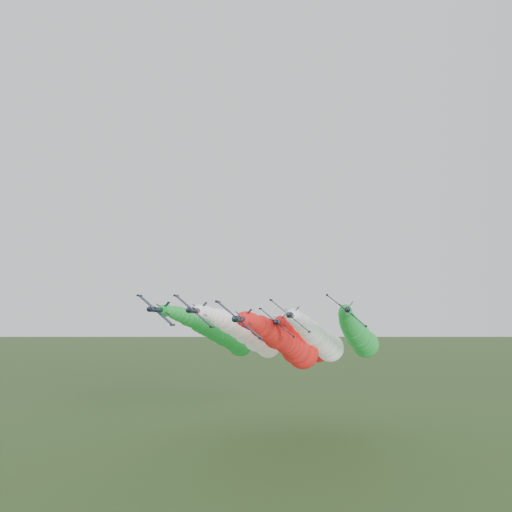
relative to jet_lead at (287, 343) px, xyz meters
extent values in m
plane|color=#3B5C29|center=(3.09, -31.03, -29.32)|extent=(3000.00, 3000.00, 0.00)
cylinder|color=black|center=(-4.85, -45.61, 6.39)|extent=(1.62, 9.39, 1.62)
cone|color=black|center=(-4.85, -51.14, 6.39)|extent=(1.47, 1.88, 1.47)
cone|color=black|center=(-4.85, -40.50, 6.39)|extent=(1.47, 0.94, 1.47)
ellipsoid|color=black|center=(-4.59, -47.70, 6.71)|extent=(1.06, 1.96, 1.03)
cube|color=black|center=(-4.95, -45.82, 6.27)|extent=(7.79, 1.98, 6.49)
cylinder|color=black|center=(-8.81, -45.82, 9.46)|extent=(0.65, 2.71, 0.65)
cylinder|color=black|center=(-1.10, -45.82, 3.07)|extent=(0.65, 2.71, 0.65)
cube|color=black|center=(-4.09, -41.64, 7.31)|extent=(1.65, 1.57, 1.94)
cube|color=black|center=(-4.75, -41.64, 6.51)|extent=(3.12, 1.15, 2.61)
sphere|color=red|center=(-4.85, -41.96, 6.39)|extent=(2.68, 2.68, 2.68)
sphere|color=red|center=(-4.83, -38.94, 6.30)|extent=(3.19, 3.19, 3.19)
sphere|color=red|center=(-4.76, -35.93, 6.12)|extent=(3.42, 3.42, 3.42)
sphere|color=red|center=(-4.65, -32.92, 5.87)|extent=(3.62, 3.62, 3.62)
sphere|color=red|center=(-4.49, -29.90, 5.57)|extent=(3.33, 3.33, 3.33)
sphere|color=red|center=(-4.29, -26.89, 5.21)|extent=(3.80, 3.80, 3.80)
sphere|color=red|center=(-4.04, -23.87, 4.82)|extent=(4.86, 4.86, 4.86)
sphere|color=red|center=(-3.75, -20.86, 4.38)|extent=(4.25, 4.25, 4.25)
sphere|color=red|center=(-3.41, -17.85, 3.90)|extent=(5.49, 5.49, 5.49)
sphere|color=red|center=(-3.03, -14.83, 3.38)|extent=(5.56, 5.56, 5.56)
sphere|color=red|center=(-2.60, -11.82, 2.83)|extent=(5.76, 5.76, 5.76)
sphere|color=red|center=(-2.13, -8.80, 2.25)|extent=(6.53, 6.53, 6.53)
sphere|color=red|center=(-1.62, -5.79, 1.63)|extent=(6.08, 6.08, 6.08)
sphere|color=red|center=(-1.05, -2.78, 0.98)|extent=(5.88, 5.88, 5.88)
sphere|color=red|center=(-0.45, 0.24, 0.30)|extent=(6.18, 6.18, 6.18)
sphere|color=red|center=(0.21, 3.25, -0.41)|extent=(6.49, 6.49, 6.49)
sphere|color=red|center=(0.90, 6.27, -1.15)|extent=(6.96, 6.96, 6.96)
sphere|color=red|center=(1.64, 9.28, -1.92)|extent=(8.46, 8.46, 8.46)
sphere|color=red|center=(2.43, 12.29, -2.71)|extent=(6.99, 6.99, 6.99)
sphere|color=red|center=(3.26, 15.31, -3.54)|extent=(9.26, 9.26, 9.26)
cylinder|color=black|center=(-16.55, -32.62, 8.12)|extent=(1.62, 9.39, 1.62)
cone|color=black|center=(-16.55, -38.16, 8.12)|extent=(1.47, 1.88, 1.47)
cone|color=black|center=(-16.55, -27.51, 8.12)|extent=(1.47, 0.94, 1.47)
ellipsoid|color=black|center=(-16.29, -34.71, 8.45)|extent=(1.06, 1.96, 1.03)
cube|color=black|center=(-16.65, -32.83, 8.00)|extent=(7.79, 1.98, 6.49)
cylinder|color=black|center=(-20.51, -32.83, 11.20)|extent=(0.65, 2.71, 0.65)
cylinder|color=black|center=(-12.80, -32.83, 4.80)|extent=(0.65, 2.71, 0.65)
cube|color=black|center=(-15.79, -28.66, 9.05)|extent=(1.65, 1.57, 1.94)
cube|color=black|center=(-16.45, -28.66, 8.24)|extent=(3.12, 1.15, 2.61)
sphere|color=white|center=(-16.55, -28.97, 8.12)|extent=(2.79, 2.79, 2.79)
sphere|color=white|center=(-16.53, -25.96, 8.03)|extent=(2.65, 2.65, 2.65)
sphere|color=white|center=(-16.46, -22.94, 7.85)|extent=(2.90, 2.90, 2.90)
sphere|color=white|center=(-16.35, -19.93, 7.61)|extent=(2.96, 2.96, 2.96)
sphere|color=white|center=(-16.19, -16.92, 7.30)|extent=(3.31, 3.31, 3.31)
sphere|color=white|center=(-15.99, -13.90, 6.95)|extent=(4.08, 4.08, 4.08)
sphere|color=white|center=(-15.74, -10.89, 6.56)|extent=(4.62, 4.62, 4.62)
sphere|color=white|center=(-15.45, -7.87, 6.12)|extent=(4.18, 4.18, 4.18)
sphere|color=white|center=(-15.11, -4.86, 5.64)|extent=(5.50, 5.50, 5.50)
sphere|color=white|center=(-14.73, -1.85, 5.12)|extent=(5.64, 5.64, 5.64)
sphere|color=white|center=(-14.30, 1.17, 4.57)|extent=(5.20, 5.20, 5.20)
sphere|color=white|center=(-13.83, 4.18, 3.99)|extent=(6.00, 6.00, 6.00)
sphere|color=white|center=(-13.32, 7.20, 3.37)|extent=(6.13, 6.13, 6.13)
sphere|color=white|center=(-12.75, 10.21, 2.72)|extent=(7.00, 7.00, 7.00)
sphere|color=white|center=(-12.15, 13.22, 2.04)|extent=(5.96, 5.96, 5.96)
sphere|color=white|center=(-11.50, 16.24, 1.33)|extent=(6.74, 6.74, 6.74)
sphere|color=white|center=(-10.80, 19.25, 0.59)|extent=(8.22, 8.22, 8.22)
sphere|color=white|center=(-10.06, 22.27, -0.18)|extent=(7.09, 7.09, 7.09)
sphere|color=white|center=(-9.27, 25.28, -0.98)|extent=(7.66, 7.66, 7.66)
sphere|color=white|center=(-8.44, 28.29, -1.80)|extent=(8.41, 8.41, 8.41)
cylinder|color=black|center=(3.17, -31.39, 7.15)|extent=(1.62, 9.39, 1.62)
cone|color=black|center=(3.17, -36.92, 7.15)|extent=(1.47, 1.88, 1.47)
cone|color=black|center=(3.17, -26.27, 7.15)|extent=(1.47, 0.94, 1.47)
ellipsoid|color=black|center=(3.44, -33.47, 7.48)|extent=(1.06, 1.96, 1.03)
cube|color=black|center=(3.07, -31.60, 7.03)|extent=(7.79, 1.98, 6.49)
cylinder|color=black|center=(-0.78, -31.60, 10.23)|extent=(0.65, 2.71, 0.65)
cylinder|color=black|center=(6.93, -31.60, 3.83)|extent=(0.65, 2.71, 0.65)
cube|color=black|center=(3.94, -27.42, 8.08)|extent=(1.65, 1.57, 1.94)
cube|color=black|center=(3.27, -27.42, 7.28)|extent=(3.12, 1.15, 2.61)
sphere|color=white|center=(3.17, -27.73, 7.15)|extent=(2.53, 2.53, 2.53)
sphere|color=white|center=(3.19, -24.72, 7.07)|extent=(3.23, 3.23, 3.23)
sphere|color=white|center=(3.26, -21.71, 6.88)|extent=(3.30, 3.30, 3.30)
sphere|color=white|center=(3.37, -18.69, 6.64)|extent=(3.56, 3.56, 3.56)
sphere|color=white|center=(3.53, -15.68, 6.33)|extent=(3.87, 3.87, 3.87)
sphere|color=white|center=(3.73, -12.66, 5.98)|extent=(3.70, 3.70, 3.70)
sphere|color=white|center=(3.98, -9.65, 5.59)|extent=(4.09, 4.09, 4.09)
sphere|color=white|center=(4.27, -6.64, 5.15)|extent=(4.79, 4.79, 4.79)
sphere|color=white|center=(4.61, -3.62, 4.67)|extent=(4.72, 4.72, 4.72)
sphere|color=white|center=(4.99, -0.61, 4.15)|extent=(4.62, 4.62, 4.62)
sphere|color=white|center=(5.42, 2.41, 3.60)|extent=(5.40, 5.40, 5.40)
sphere|color=white|center=(5.89, 5.42, 3.02)|extent=(5.91, 5.91, 5.91)
sphere|color=white|center=(6.41, 8.43, 2.40)|extent=(6.73, 6.73, 6.73)
sphere|color=white|center=(6.97, 11.45, 1.75)|extent=(6.25, 6.25, 6.25)
sphere|color=white|center=(7.58, 14.46, 1.07)|extent=(6.24, 6.24, 6.24)
sphere|color=white|center=(8.23, 17.48, 0.36)|extent=(7.03, 7.03, 7.03)
sphere|color=white|center=(8.93, 20.49, -0.38)|extent=(7.74, 7.74, 7.74)
sphere|color=white|center=(9.67, 23.50, -1.15)|extent=(8.28, 8.28, 8.28)
sphere|color=white|center=(10.45, 26.52, -1.94)|extent=(7.19, 7.19, 7.19)
sphere|color=white|center=(11.29, 29.53, -2.77)|extent=(8.77, 8.77, 8.77)
cylinder|color=black|center=(-26.51, -27.53, 8.43)|extent=(1.62, 9.39, 1.62)
cone|color=black|center=(-26.51, -33.06, 8.43)|extent=(1.47, 1.88, 1.47)
cone|color=black|center=(-26.51, -22.42, 8.43)|extent=(1.47, 0.94, 1.47)
ellipsoid|color=black|center=(-26.25, -29.62, 8.76)|extent=(1.06, 1.96, 1.03)
cube|color=black|center=(-26.61, -27.74, 8.31)|extent=(7.79, 1.98, 6.49)
cylinder|color=black|center=(-30.47, -27.74, 11.51)|extent=(0.65, 2.71, 0.65)
cylinder|color=black|center=(-22.76, -27.74, 5.11)|extent=(0.65, 2.71, 0.65)
cube|color=black|center=(-25.75, -23.57, 9.36)|extent=(1.65, 1.57, 1.94)
cube|color=black|center=(-26.41, -23.57, 8.55)|extent=(3.12, 1.15, 2.61)
sphere|color=#1B9031|center=(-26.51, -23.88, 8.43)|extent=(2.27, 2.27, 2.27)
sphere|color=#1B9031|center=(-26.49, -20.86, 8.35)|extent=(2.90, 2.90, 2.90)
sphere|color=#1B9031|center=(-26.42, -17.85, 8.16)|extent=(2.67, 2.67, 2.67)
sphere|color=#1B9031|center=(-26.31, -14.84, 7.92)|extent=(3.34, 3.34, 3.34)
sphere|color=#1B9031|center=(-26.15, -11.82, 7.61)|extent=(3.77, 3.77, 3.77)
sphere|color=#1B9031|center=(-25.95, -8.81, 7.26)|extent=(3.95, 3.95, 3.95)
sphere|color=#1B9031|center=(-25.70, -5.79, 6.87)|extent=(4.63, 4.63, 4.63)
sphere|color=#1B9031|center=(-25.41, -2.78, 6.43)|extent=(4.59, 4.59, 4.59)
sphere|color=#1B9031|center=(-25.08, 0.23, 5.95)|extent=(4.63, 4.63, 4.63)
sphere|color=#1B9031|center=(-24.69, 3.25, 5.43)|extent=(5.58, 5.58, 5.58)
sphere|color=#1B9031|center=(-24.27, 6.26, 4.88)|extent=(5.87, 5.87, 5.87)
sphere|color=#1B9031|center=(-23.79, 9.28, 4.30)|extent=(6.07, 6.07, 6.07)
sphere|color=#1B9031|center=(-23.28, 12.29, 3.68)|extent=(5.94, 5.94, 5.94)
sphere|color=#1B9031|center=(-22.72, 15.30, 3.03)|extent=(6.77, 6.77, 6.77)
sphere|color=#1B9031|center=(-22.11, 18.32, 2.35)|extent=(6.66, 6.66, 6.66)
sphere|color=#1B9031|center=(-21.46, 21.33, 1.64)|extent=(7.24, 7.24, 7.24)
sphere|color=#1B9031|center=(-20.76, 24.35, 0.90)|extent=(7.06, 7.06, 7.06)
sphere|color=#1B9031|center=(-20.02, 27.36, 0.13)|extent=(7.41, 7.41, 7.41)
sphere|color=#1B9031|center=(-19.23, 30.37, -0.66)|extent=(7.92, 7.92, 7.92)
sphere|color=#1B9031|center=(-18.40, 33.39, -1.49)|extent=(9.01, 9.01, 9.01)
cylinder|color=black|center=(14.55, -28.21, 8.26)|extent=(1.62, 9.39, 1.62)
cone|color=black|center=(14.55, -33.74, 8.26)|extent=(1.47, 1.88, 1.47)
cone|color=black|center=(14.55, -23.10, 8.26)|extent=(1.47, 0.94, 1.47)
ellipsoid|color=black|center=(14.81, -30.30, 8.58)|extent=(1.06, 1.96, 1.03)
cube|color=black|center=(14.45, -28.42, 8.14)|extent=(7.79, 1.98, 6.49)
cylinder|color=black|center=(10.59, -28.42, 11.34)|extent=(0.65, 2.71, 0.65)
cylinder|color=black|center=(18.30, -28.42, 4.94)|extent=(0.65, 2.71, 0.65)
cube|color=black|center=(15.31, -24.25, 9.19)|extent=(1.65, 1.57, 1.94)
cube|color=black|center=(14.65, -24.25, 8.38)|extent=(3.12, 1.15, 2.61)
sphere|color=#1B9031|center=(14.55, -24.56, 8.26)|extent=(2.49, 2.49, 2.49)
sphere|color=#1B9031|center=(14.57, -21.55, 8.17)|extent=(2.86, 2.86, 2.86)
sphere|color=#1B9031|center=(14.64, -18.53, 7.99)|extent=(3.10, 3.10, 3.10)
sphere|color=#1B9031|center=(14.75, -15.52, 7.74)|extent=(3.11, 3.11, 3.11)
sphere|color=#1B9031|center=(14.91, -12.50, 7.44)|extent=(3.58, 3.58, 3.58)
sphere|color=#1B9031|center=(15.11, -9.49, 7.09)|extent=(3.69, 3.69, 3.69)
sphere|color=#1B9031|center=(15.36, -6.48, 6.69)|extent=(3.99, 3.99, 3.99)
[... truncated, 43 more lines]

